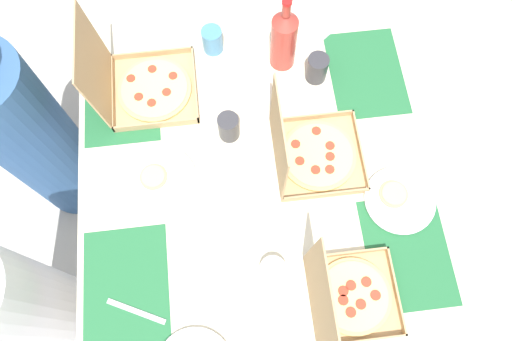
# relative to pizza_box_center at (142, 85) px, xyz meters

# --- Properties ---
(ground_plane) EXTENTS (6.00, 6.00, 0.00)m
(ground_plane) POSITION_rel_pizza_box_center_xyz_m (-0.34, -0.36, -0.83)
(ground_plane) COLOR beige
(dining_table) EXTENTS (1.46, 1.18, 0.78)m
(dining_table) POSITION_rel_pizza_box_center_xyz_m (-0.34, -0.36, -0.15)
(dining_table) COLOR #3F3328
(dining_table) RESTS_ON ground_plane
(placemat_near_left) EXTENTS (0.36, 0.26, 0.00)m
(placemat_near_left) POSITION_rel_pizza_box_center_xyz_m (-0.67, -0.80, -0.05)
(placemat_near_left) COLOR #236638
(placemat_near_left) RESTS_ON dining_table
(placemat_near_right) EXTENTS (0.36, 0.26, 0.00)m
(placemat_near_right) POSITION_rel_pizza_box_center_xyz_m (-0.01, -0.80, -0.05)
(placemat_near_right) COLOR #236638
(placemat_near_right) RESTS_ON dining_table
(placemat_far_left) EXTENTS (0.36, 0.26, 0.00)m
(placemat_far_left) POSITION_rel_pizza_box_center_xyz_m (-0.67, 0.08, -0.05)
(placemat_far_left) COLOR #236638
(placemat_far_left) RESTS_ON dining_table
(placemat_far_right) EXTENTS (0.36, 0.26, 0.00)m
(placemat_far_right) POSITION_rel_pizza_box_center_xyz_m (-0.01, 0.08, -0.05)
(placemat_far_right) COLOR #236638
(placemat_far_right) RESTS_ON dining_table
(pizza_box_center) EXTENTS (0.30, 0.32, 0.33)m
(pizza_box_center) POSITION_rel_pizza_box_center_xyz_m (0.00, 0.00, 0.00)
(pizza_box_center) COLOR tan
(pizza_box_center) RESTS_ON dining_table
(pizza_box_corner_right) EXTENTS (0.29, 0.29, 0.33)m
(pizza_box_corner_right) POSITION_rel_pizza_box_center_xyz_m (-0.32, -0.54, -0.00)
(pizza_box_corner_right) COLOR tan
(pizza_box_corner_right) RESTS_ON dining_table
(pizza_box_edge_far) EXTENTS (0.26, 0.27, 0.30)m
(pizza_box_edge_far) POSITION_rel_pizza_box_center_xyz_m (-0.78, -0.57, -0.00)
(pizza_box_edge_far) COLOR tan
(pizza_box_edge_far) RESTS_ON dining_table
(plate_far_left) EXTENTS (0.22, 0.22, 0.03)m
(plate_far_left) POSITION_rel_pizza_box_center_xyz_m (-0.34, -0.04, -0.04)
(plate_far_left) COLOR white
(plate_far_left) RESTS_ON dining_table
(plate_near_right) EXTENTS (0.23, 0.23, 0.03)m
(plate_near_right) POSITION_rel_pizza_box_center_xyz_m (-0.50, -0.81, -0.04)
(plate_near_right) COLOR white
(plate_near_right) RESTS_ON dining_table
(soda_bottle) EXTENTS (0.09, 0.09, 0.32)m
(soda_bottle) POSITION_rel_pizza_box_center_xyz_m (0.07, -0.50, 0.08)
(soda_bottle) COLOR #B2382D
(soda_bottle) RESTS_ON dining_table
(cup_dark) EXTENTS (0.07, 0.07, 0.11)m
(cup_dark) POSITION_rel_pizza_box_center_xyz_m (-0.01, -0.61, 0.00)
(cup_dark) COLOR #333338
(cup_dark) RESTS_ON dining_table
(cup_clear_right) EXTENTS (0.07, 0.07, 0.11)m
(cup_clear_right) POSITION_rel_pizza_box_center_xyz_m (-0.20, -0.28, 0.00)
(cup_clear_right) COLOR #333338
(cup_clear_right) RESTS_ON dining_table
(cup_red) EXTENTS (0.07, 0.07, 0.10)m
(cup_red) POSITION_rel_pizza_box_center_xyz_m (0.16, -0.26, -0.00)
(cup_red) COLOR teal
(cup_red) RESTS_ON dining_table
(condiment_bowl) EXTENTS (0.08, 0.08, 0.04)m
(condiment_bowl) POSITION_rel_pizza_box_center_xyz_m (-0.68, -0.37, -0.03)
(condiment_bowl) COLOR white
(condiment_bowl) RESTS_ON dining_table
(fork_by_far_left) EXTENTS (0.13, 0.16, 0.00)m
(fork_by_far_left) POSITION_rel_pizza_box_center_xyz_m (0.21, -0.74, -0.05)
(fork_by_far_left) COLOR #B7B7BC
(fork_by_far_left) RESTS_ON dining_table
(fork_by_far_right) EXTENTS (0.11, 0.17, 0.00)m
(fork_by_far_right) POSITION_rel_pizza_box_center_xyz_m (-0.64, -0.18, -0.05)
(fork_by_far_right) COLOR #B7B7BC
(fork_by_far_right) RESTS_ON dining_table
(fork_by_near_right) EXTENTS (0.10, 0.18, 0.00)m
(fork_by_near_right) POSITION_rel_pizza_box_center_xyz_m (-0.75, 0.05, -0.05)
(fork_by_near_right) COLOR #B7B7BC
(fork_by_near_right) RESTS_ON dining_table
(diner_left_seat) EXTENTS (0.32, 0.32, 1.21)m
(diner_left_seat) POSITION_rel_pizza_box_center_xyz_m (-0.67, 0.49, -0.28)
(diner_left_seat) COLOR white
(diner_left_seat) RESTS_ON ground_plane
(diner_right_seat) EXTENTS (0.32, 0.32, 1.21)m
(diner_right_seat) POSITION_rel_pizza_box_center_xyz_m (-0.01, 0.49, -0.29)
(diner_right_seat) COLOR #33598C
(diner_right_seat) RESTS_ON ground_plane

